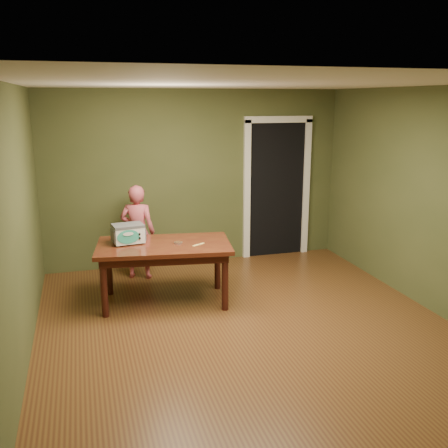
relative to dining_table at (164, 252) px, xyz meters
name	(u,v)px	position (x,y,z in m)	size (l,w,h in m)	color
floor	(249,329)	(0.75, -1.03, -0.65)	(5.00, 5.00, 0.00)	brown
room_shell	(251,175)	(0.75, -1.03, 1.06)	(4.52, 5.02, 2.61)	#484E29
doorway	(270,187)	(2.05, 1.75, 0.41)	(1.10, 0.66, 2.25)	black
dining_table	(164,252)	(0.00, 0.00, 0.00)	(1.71, 1.11, 0.75)	#3D140D
toy_oven	(128,233)	(-0.41, 0.14, 0.23)	(0.41, 0.31, 0.24)	#4C4F54
baking_pan	(178,243)	(0.17, -0.04, 0.11)	(0.10, 0.10, 0.02)	silver
spatula	(199,245)	(0.39, -0.17, 0.10)	(0.18, 0.03, 0.01)	#F5D46A
child	(138,232)	(-0.20, 0.97, 0.01)	(0.48, 0.32, 1.32)	#C5515E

